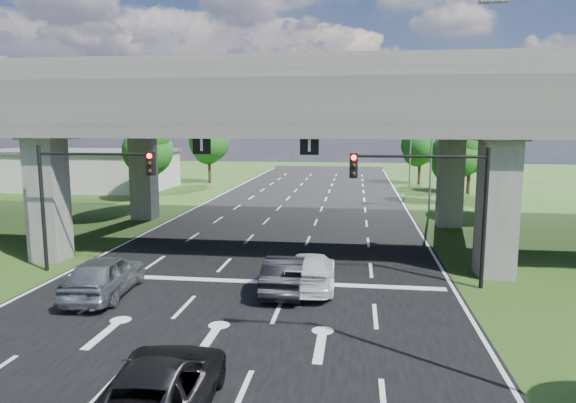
% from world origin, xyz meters
% --- Properties ---
extents(ground, '(160.00, 160.00, 0.00)m').
position_xyz_m(ground, '(0.00, 0.00, 0.00)').
color(ground, '#244114').
rests_on(ground, ground).
extents(road, '(18.00, 120.00, 0.03)m').
position_xyz_m(road, '(0.00, 10.00, 0.01)').
color(road, black).
rests_on(road, ground).
extents(overpass, '(80.00, 15.00, 10.00)m').
position_xyz_m(overpass, '(0.00, 12.00, 7.92)').
color(overpass, '#3A3735').
rests_on(overpass, ground).
extents(warehouse, '(20.00, 10.00, 4.00)m').
position_xyz_m(warehouse, '(-26.00, 35.00, 2.00)').
color(warehouse, '#9E9E99').
rests_on(warehouse, ground).
extents(signal_right, '(5.76, 0.54, 6.00)m').
position_xyz_m(signal_right, '(7.82, 3.94, 4.19)').
color(signal_right, black).
rests_on(signal_right, ground).
extents(signal_left, '(5.76, 0.54, 6.00)m').
position_xyz_m(signal_left, '(-7.82, 3.94, 4.19)').
color(signal_left, black).
rests_on(signal_left, ground).
extents(streetlight_far, '(3.38, 0.25, 10.00)m').
position_xyz_m(streetlight_far, '(10.10, 24.00, 5.85)').
color(streetlight_far, gray).
rests_on(streetlight_far, ground).
extents(streetlight_beyond, '(3.38, 0.25, 10.00)m').
position_xyz_m(streetlight_beyond, '(10.10, 40.00, 5.85)').
color(streetlight_beyond, gray).
rests_on(streetlight_beyond, ground).
extents(tree_left_near, '(4.50, 4.50, 7.80)m').
position_xyz_m(tree_left_near, '(-13.95, 26.00, 4.82)').
color(tree_left_near, black).
rests_on(tree_left_near, ground).
extents(tree_left_mid, '(3.91, 3.90, 6.76)m').
position_xyz_m(tree_left_mid, '(-16.95, 34.00, 4.17)').
color(tree_left_mid, black).
rests_on(tree_left_mid, ground).
extents(tree_left_far, '(4.80, 4.80, 8.32)m').
position_xyz_m(tree_left_far, '(-12.95, 42.00, 5.14)').
color(tree_left_far, black).
rests_on(tree_left_far, ground).
extents(tree_right_near, '(4.20, 4.20, 7.28)m').
position_xyz_m(tree_right_near, '(13.05, 28.00, 4.50)').
color(tree_right_near, black).
rests_on(tree_right_near, ground).
extents(tree_right_mid, '(3.91, 3.90, 6.76)m').
position_xyz_m(tree_right_mid, '(16.05, 36.00, 4.17)').
color(tree_right_mid, black).
rests_on(tree_right_mid, ground).
extents(tree_right_far, '(4.50, 4.50, 7.80)m').
position_xyz_m(tree_right_far, '(12.05, 44.00, 4.82)').
color(tree_right_far, black).
rests_on(tree_right_far, ground).
extents(car_silver, '(2.42, 5.14, 1.70)m').
position_xyz_m(car_silver, '(-5.40, 0.83, 0.88)').
color(car_silver, '#989B9F').
rests_on(car_silver, road).
extents(car_dark, '(1.62, 4.59, 1.51)m').
position_xyz_m(car_dark, '(1.80, 2.39, 0.78)').
color(car_dark, black).
rests_on(car_dark, road).
extents(car_white, '(2.28, 5.15, 1.47)m').
position_xyz_m(car_white, '(2.75, 3.00, 0.77)').
color(car_white, silver).
rests_on(car_white, road).
extents(car_trailing, '(2.84, 5.51, 1.49)m').
position_xyz_m(car_trailing, '(0.14, -7.37, 0.77)').
color(car_trailing, black).
rests_on(car_trailing, road).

